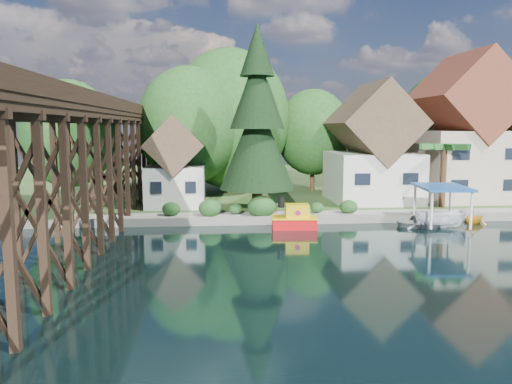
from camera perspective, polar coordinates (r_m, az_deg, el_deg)
ground at (r=31.02m, az=9.69°, el=-6.42°), size 140.00×140.00×0.00m
bank at (r=63.99m, az=2.04°, el=1.06°), size 140.00×52.00×0.50m
seawall at (r=39.56m, az=12.41°, el=-3.01°), size 60.00×0.40×0.62m
promenade at (r=41.37m, az=14.53°, el=-2.32°), size 50.00×2.60×0.06m
trestle_bridge at (r=35.34m, az=-18.51°, el=3.77°), size 4.12×44.18×9.30m
house_left at (r=47.51m, az=13.17°, el=4.56°), size 7.64×8.64×11.02m
house_center at (r=51.42m, az=22.67°, el=5.81°), size 8.65×9.18×13.89m
shed at (r=43.89m, az=-9.21°, el=2.72°), size 5.09×5.40×7.85m
bg_trees at (r=51.12m, az=4.94°, el=7.33°), size 49.90×13.30×10.57m
shrubs at (r=38.99m, az=-0.27°, el=-1.62°), size 15.76×2.47×1.70m
conifer at (r=40.57m, az=0.13°, el=7.98°), size 6.11×6.11×15.06m
palm_tree at (r=45.50m, az=20.75°, el=4.67°), size 5.10×5.10×5.78m
tugboat at (r=36.51m, az=4.45°, el=-3.09°), size 3.40×2.04×2.38m
boat_white_a at (r=38.98m, az=18.37°, el=-3.31°), size 3.88×3.15×0.71m
boat_canopy at (r=39.11m, az=20.40°, el=-1.92°), size 4.04×5.19×3.10m
boat_yellow at (r=41.91m, az=23.71°, el=-2.52°), size 2.84×2.71×1.16m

